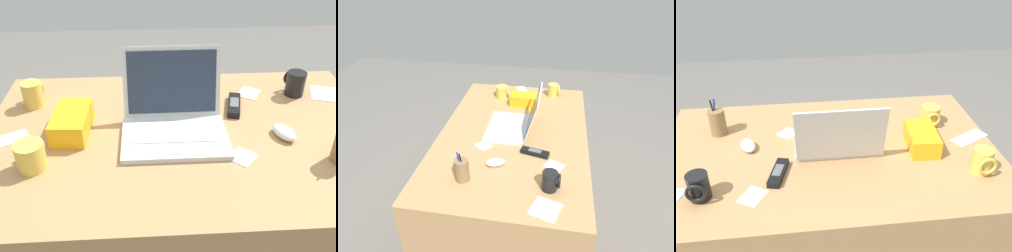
# 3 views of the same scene
# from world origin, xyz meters

# --- Properties ---
(desk) EXTENTS (1.37, 0.87, 0.70)m
(desk) POSITION_xyz_m (0.00, 0.00, 0.35)
(desk) COLOR tan
(desk) RESTS_ON ground
(laptop) EXTENTS (0.35, 0.31, 0.25)m
(laptop) POSITION_xyz_m (-0.04, 0.01, 0.75)
(laptop) COLOR silver
(laptop) RESTS_ON desk
(computer_mouse) EXTENTS (0.09, 0.11, 0.03)m
(computer_mouse) POSITION_xyz_m (0.32, -0.05, 0.72)
(computer_mouse) COLOR white
(computer_mouse) RESTS_ON desk
(coffee_mug_white) EXTENTS (0.07, 0.08, 0.10)m
(coffee_mug_white) POSITION_xyz_m (0.45, 0.24, 0.75)
(coffee_mug_white) COLOR black
(coffee_mug_white) RESTS_ON desk
(coffee_mug_tall) EXTENTS (0.07, 0.09, 0.10)m
(coffee_mug_tall) POSITION_xyz_m (-0.55, 0.21, 0.75)
(coffee_mug_tall) COLOR #E0BC4C
(coffee_mug_tall) RESTS_ON desk
(coffee_mug_spare) EXTENTS (0.09, 0.10, 0.09)m
(coffee_mug_spare) POSITION_xyz_m (-0.47, -0.15, 0.74)
(coffee_mug_spare) COLOR #E0BC4C
(coffee_mug_spare) RESTS_ON desk
(cordless_phone) EXTENTS (0.08, 0.16, 0.03)m
(cordless_phone) POSITION_xyz_m (0.20, 0.15, 0.71)
(cordless_phone) COLOR black
(cordless_phone) RESTS_ON desk
(snack_bag) EXTENTS (0.13, 0.20, 0.08)m
(snack_bag) POSITION_xyz_m (-0.38, 0.02, 0.74)
(snack_bag) COLOR #F2AD19
(snack_bag) RESTS_ON desk
(paper_note_near_laptop) EXTENTS (0.18, 0.13, 0.00)m
(paper_note_near_laptop) POSITION_xyz_m (-0.60, -0.02, 0.70)
(paper_note_near_laptop) COLOR white
(paper_note_near_laptop) RESTS_ON desk
(paper_note_left) EXTENTS (0.11, 0.11, 0.00)m
(paper_note_left) POSITION_xyz_m (0.28, 0.25, 0.70)
(paper_note_left) COLOR white
(paper_note_left) RESTS_ON desk
(paper_note_right) EXTENTS (0.15, 0.15, 0.00)m
(paper_note_right) POSITION_xyz_m (0.58, 0.23, 0.70)
(paper_note_right) COLOR white
(paper_note_right) RESTS_ON desk
(paper_note_front) EXTENTS (0.10, 0.10, 0.00)m
(paper_note_front) POSITION_xyz_m (0.16, -0.15, 0.70)
(paper_note_front) COLOR white
(paper_note_front) RESTS_ON desk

